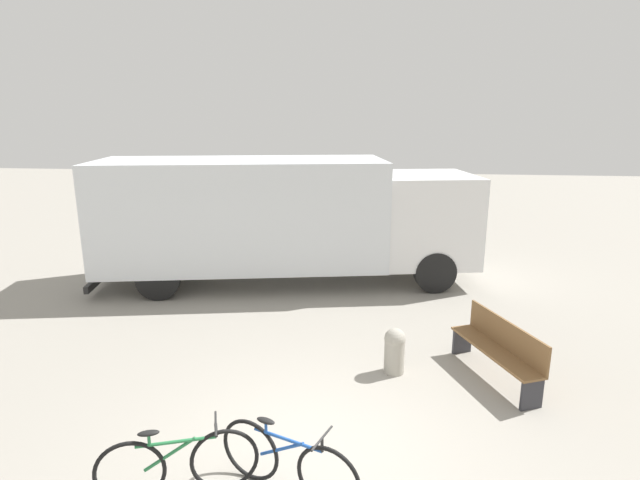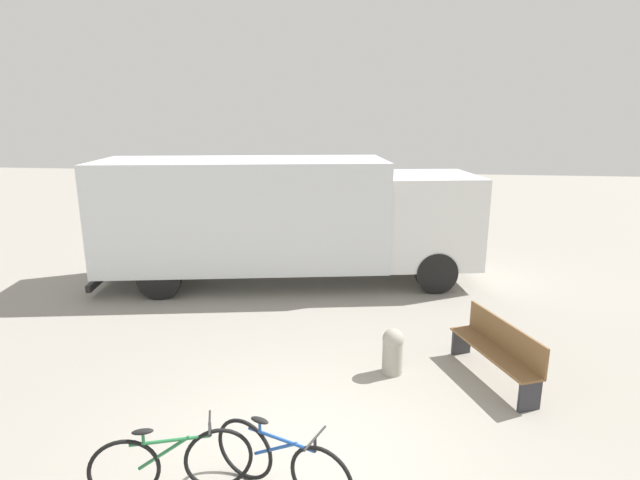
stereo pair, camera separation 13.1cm
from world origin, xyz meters
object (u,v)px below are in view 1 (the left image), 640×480
(park_bench, at_px, (499,347))
(delivery_truck, at_px, (283,215))
(bollard_near_bench, at_px, (395,349))
(bicycle_near, at_px, (178,464))
(bicycle_middle, at_px, (287,462))

(park_bench, bearing_deg, delivery_truck, 21.80)
(delivery_truck, relative_size, bollard_near_bench, 12.35)
(bicycle_near, bearing_deg, bicycle_middle, -10.17)
(delivery_truck, distance_m, bicycle_middle, 7.20)
(delivery_truck, relative_size, bicycle_middle, 5.71)
(delivery_truck, bearing_deg, bicycle_near, -99.11)
(bicycle_middle, distance_m, bollard_near_bench, 3.00)
(delivery_truck, height_order, bicycle_middle, delivery_truck)
(delivery_truck, xyz_separation_m, park_bench, (4.13, -4.18, -1.14))
(bicycle_near, xyz_separation_m, bollard_near_bench, (2.34, 2.92, 0.01))
(park_bench, height_order, bollard_near_bench, park_bench)
(bollard_near_bench, bearing_deg, bicycle_near, -128.77)
(park_bench, distance_m, bicycle_near, 4.91)
(bollard_near_bench, bearing_deg, bicycle_middle, -113.66)
(delivery_truck, distance_m, park_bench, 5.99)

